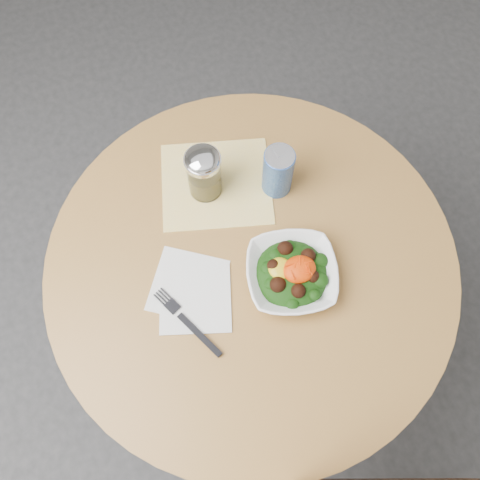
# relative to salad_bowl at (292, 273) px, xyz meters

# --- Properties ---
(ground) EXTENTS (6.00, 6.00, 0.00)m
(ground) POSITION_rel_salad_bowl_xyz_m (-0.06, 0.07, -0.78)
(ground) COLOR #2F2F32
(ground) RESTS_ON ground
(table) EXTENTS (0.90, 0.90, 0.75)m
(table) POSITION_rel_salad_bowl_xyz_m (-0.06, 0.07, -0.22)
(table) COLOR black
(table) RESTS_ON ground
(cloth_napkin) EXTENTS (0.31, 0.29, 0.00)m
(cloth_napkin) POSITION_rel_salad_bowl_xyz_m (-0.07, 0.27, -0.03)
(cloth_napkin) COLOR #DEA90B
(cloth_napkin) RESTS_ON table
(paper_napkins) EXTENTS (0.21, 0.23, 0.00)m
(paper_napkins) POSITION_rel_salad_bowl_xyz_m (-0.21, 0.05, -0.02)
(paper_napkins) COLOR silver
(paper_napkins) RESTS_ON table
(salad_bowl) EXTENTS (0.24, 0.24, 0.07)m
(salad_bowl) POSITION_rel_salad_bowl_xyz_m (0.00, 0.00, 0.00)
(salad_bowl) COLOR white
(salad_bowl) RESTS_ON table
(fork) EXTENTS (0.09, 0.18, 0.00)m
(fork) POSITION_rel_salad_bowl_xyz_m (-0.24, -0.01, -0.02)
(fork) COLOR black
(fork) RESTS_ON table
(spice_shaker) EXTENTS (0.08, 0.08, 0.14)m
(spice_shaker) POSITION_rel_salad_bowl_xyz_m (-0.10, 0.27, 0.04)
(spice_shaker) COLOR silver
(spice_shaker) RESTS_ON table
(beverage_can) EXTENTS (0.07, 0.07, 0.13)m
(beverage_can) POSITION_rel_salad_bowl_xyz_m (0.06, 0.22, 0.04)
(beverage_can) COLOR navy
(beverage_can) RESTS_ON table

